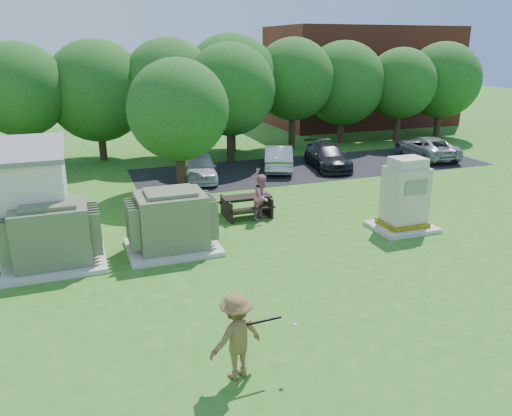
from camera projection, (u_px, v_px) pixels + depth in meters
name	position (u px, v px, depth m)	size (l,w,h in m)	color
ground	(306.00, 295.00, 13.75)	(120.00, 120.00, 0.00)	#2D6619
brick_building	(361.00, 76.00, 42.48)	(15.00, 8.00, 8.00)	maroon
parking_strip	(314.00, 167.00, 28.08)	(20.00, 6.00, 0.01)	#232326
transformer_left	(52.00, 236.00, 15.33)	(3.00, 2.40, 2.07)	beige
transformer_right	(172.00, 222.00, 16.54)	(3.00, 2.40, 2.07)	beige
generator_cabinet	(405.00, 198.00, 18.34)	(2.23, 1.83, 2.72)	beige
picnic_table	(246.00, 203.00, 19.97)	(1.94, 1.45, 0.83)	black
batter	(236.00, 336.00, 10.13)	(1.21, 0.70, 1.87)	brown
person_by_generator	(399.00, 192.00, 20.02)	(0.69, 0.45, 1.88)	black
person_at_picnic	(263.00, 197.00, 19.48)	(0.88, 0.69, 1.81)	#C3677E
person_walking_right	(396.00, 176.00, 22.79)	(1.00, 0.41, 1.70)	#242429
car_white	(201.00, 167.00, 25.25)	(1.54, 3.84, 1.31)	silver
car_silver_a	(278.00, 158.00, 27.30)	(1.46, 4.19, 1.38)	#A4A3A8
car_dark	(327.00, 156.00, 27.75)	(1.82, 4.48, 1.30)	black
car_silver_b	(426.00, 147.00, 30.15)	(2.20, 4.76, 1.32)	#A1A1A6
batting_equipment	(264.00, 322.00, 10.14)	(1.15, 0.27, 0.23)	black
tree_row	(199.00, 88.00, 29.53)	(41.30, 13.30, 7.30)	#47301E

